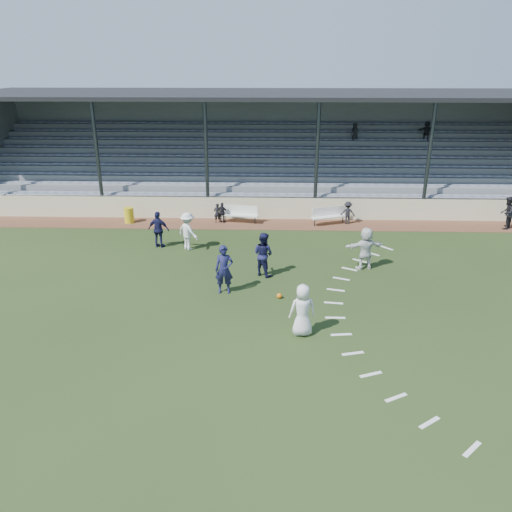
{
  "coord_description": "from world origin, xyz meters",
  "views": [
    {
      "loc": [
        0.58,
        -15.46,
        8.41
      ],
      "look_at": [
        0.0,
        2.5,
        1.3
      ],
      "focal_mm": 35.0,
      "sensor_mm": 36.0,
      "label": 1
    }
  ],
  "objects_px": {
    "football": "(279,296)",
    "player_navy_lead": "(224,270)",
    "player_white_lead": "(303,310)",
    "trash_bin": "(129,215)",
    "official": "(507,213)",
    "bench_right": "(329,214)",
    "bench_left": "(240,212)"
  },
  "relations": [
    {
      "from": "bench_right",
      "to": "official",
      "type": "relative_size",
      "value": 1.17
    },
    {
      "from": "player_navy_lead",
      "to": "football",
      "type": "bearing_deg",
      "value": -14.55
    },
    {
      "from": "trash_bin",
      "to": "official",
      "type": "relative_size",
      "value": 0.49
    },
    {
      "from": "football",
      "to": "trash_bin",
      "type": "bearing_deg",
      "value": 131.97
    },
    {
      "from": "bench_right",
      "to": "football",
      "type": "relative_size",
      "value": 9.9
    },
    {
      "from": "player_navy_lead",
      "to": "bench_right",
      "type": "bearing_deg",
      "value": 57.98
    },
    {
      "from": "bench_right",
      "to": "official",
      "type": "xyz_separation_m",
      "value": [
        9.27,
        -0.47,
        0.3
      ]
    },
    {
      "from": "bench_left",
      "to": "official",
      "type": "height_order",
      "value": "official"
    },
    {
      "from": "football",
      "to": "player_white_lead",
      "type": "height_order",
      "value": "player_white_lead"
    },
    {
      "from": "bench_right",
      "to": "football",
      "type": "distance_m",
      "value": 9.59
    },
    {
      "from": "bench_left",
      "to": "player_white_lead",
      "type": "height_order",
      "value": "player_white_lead"
    },
    {
      "from": "bench_right",
      "to": "player_navy_lead",
      "type": "xyz_separation_m",
      "value": [
        -4.9,
        -8.72,
        0.37
      ]
    },
    {
      "from": "football",
      "to": "bench_left",
      "type": "bearing_deg",
      "value": 102.47
    },
    {
      "from": "bench_right",
      "to": "bench_left",
      "type": "bearing_deg",
      "value": 157.15
    },
    {
      "from": "player_white_lead",
      "to": "official",
      "type": "distance_m",
      "value": 16.02
    },
    {
      "from": "player_navy_lead",
      "to": "official",
      "type": "relative_size",
      "value": 1.11
    },
    {
      "from": "football",
      "to": "player_white_lead",
      "type": "distance_m",
      "value": 2.81
    },
    {
      "from": "trash_bin",
      "to": "bench_left",
      "type": "bearing_deg",
      "value": 2.34
    },
    {
      "from": "player_white_lead",
      "to": "player_navy_lead",
      "type": "xyz_separation_m",
      "value": [
        -2.81,
        3.05,
        0.07
      ]
    },
    {
      "from": "bench_left",
      "to": "football",
      "type": "xyz_separation_m",
      "value": [
        2.06,
        -9.31,
        -0.48
      ]
    },
    {
      "from": "trash_bin",
      "to": "player_white_lead",
      "type": "bearing_deg",
      "value": -52.81
    },
    {
      "from": "player_navy_lead",
      "to": "trash_bin",
      "type": "bearing_deg",
      "value": 122.32
    },
    {
      "from": "trash_bin",
      "to": "official",
      "type": "height_order",
      "value": "official"
    },
    {
      "from": "football",
      "to": "player_navy_lead",
      "type": "bearing_deg",
      "value": 168.16
    },
    {
      "from": "bench_left",
      "to": "football",
      "type": "bearing_deg",
      "value": -66.94
    },
    {
      "from": "trash_bin",
      "to": "player_navy_lead",
      "type": "height_order",
      "value": "player_navy_lead"
    },
    {
      "from": "trash_bin",
      "to": "player_navy_lead",
      "type": "relative_size",
      "value": 0.44
    },
    {
      "from": "football",
      "to": "official",
      "type": "bearing_deg",
      "value": 35.77
    },
    {
      "from": "trash_bin",
      "to": "official",
      "type": "bearing_deg",
      "value": -1.05
    },
    {
      "from": "football",
      "to": "player_navy_lead",
      "type": "relative_size",
      "value": 0.11
    },
    {
      "from": "bench_right",
      "to": "trash_bin",
      "type": "distance_m",
      "value": 10.94
    },
    {
      "from": "player_white_lead",
      "to": "trash_bin",
      "type": "bearing_deg",
      "value": -61.0
    }
  ]
}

